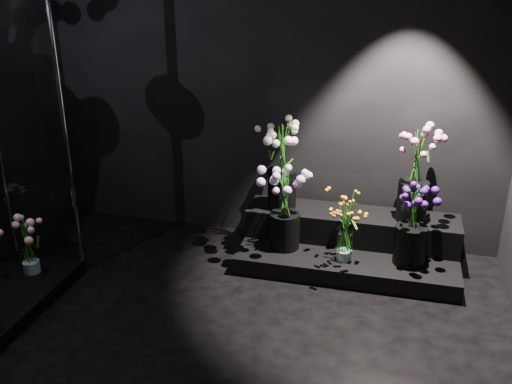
% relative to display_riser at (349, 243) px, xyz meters
% --- Properties ---
extents(floor, '(4.00, 4.00, 0.00)m').
position_rel_display_riser_xyz_m(floor, '(-0.76, -1.64, -0.16)').
color(floor, black).
rests_on(floor, ground).
extents(wall_back, '(4.00, 0.00, 4.00)m').
position_rel_display_riser_xyz_m(wall_back, '(-0.76, 0.36, 1.24)').
color(wall_back, black).
rests_on(wall_back, floor).
extents(display_riser, '(1.79, 0.79, 0.40)m').
position_rel_display_riser_xyz_m(display_riser, '(0.00, 0.00, 0.00)').
color(display_riser, black).
rests_on(display_riser, floor).
extents(bouquet_orange_bells, '(0.36, 0.36, 0.57)m').
position_rel_display_riser_xyz_m(bouquet_orange_bells, '(-0.02, -0.27, 0.28)').
color(bouquet_orange_bells, white).
rests_on(bouquet_orange_bells, display_riser).
extents(bouquet_lilac, '(0.45, 0.45, 0.67)m').
position_rel_display_riser_xyz_m(bouquet_lilac, '(-0.53, -0.18, 0.36)').
color(bouquet_lilac, black).
rests_on(bouquet_lilac, display_riser).
extents(bouquet_purple, '(0.41, 0.41, 0.62)m').
position_rel_display_riser_xyz_m(bouquet_purple, '(0.49, -0.20, 0.33)').
color(bouquet_purple, black).
rests_on(bouquet_purple, display_riser).
extents(bouquet_cream_roses, '(0.44, 0.44, 0.76)m').
position_rel_display_riser_xyz_m(bouquet_cream_roses, '(-0.61, 0.08, 0.68)').
color(bouquet_cream_roses, black).
rests_on(bouquet_cream_roses, display_riser).
extents(bouquet_pink_roses, '(0.43, 0.43, 0.77)m').
position_rel_display_riser_xyz_m(bouquet_pink_roses, '(0.48, 0.08, 0.67)').
color(bouquet_pink_roses, black).
rests_on(bouquet_pink_roses, display_riser).
extents(bouquet_case_base_pink, '(0.34, 0.34, 0.46)m').
position_rel_display_riser_xyz_m(bouquet_case_base_pink, '(-2.37, -1.01, 0.19)').
color(bouquet_case_base_pink, white).
rests_on(bouquet_case_base_pink, display_case).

